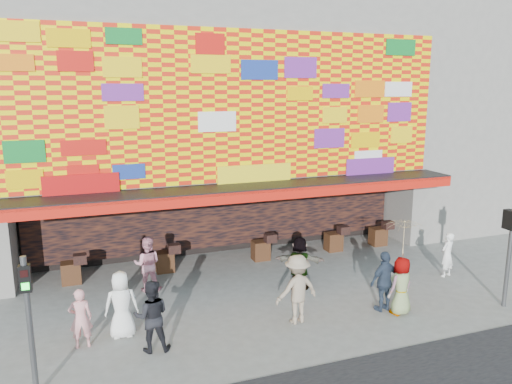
{
  "coord_description": "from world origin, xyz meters",
  "views": [
    {
      "loc": [
        -5.12,
        -11.61,
        6.2
      ],
      "look_at": [
        -0.13,
        2.0,
        3.13
      ],
      "focal_mm": 35.0,
      "sensor_mm": 36.0,
      "label": 1
    }
  ],
  "objects_px": {
    "ped_e": "(385,281)",
    "ped_f": "(299,263)",
    "ped_a": "(121,305)",
    "ped_h": "(447,255)",
    "ped_c": "(152,316)",
    "parasol": "(404,238)",
    "signal_right": "(510,244)",
    "ped_b": "(81,318)",
    "signal_left": "(28,311)",
    "ped_i": "(147,264)",
    "ped_d": "(297,289)",
    "ped_g": "(401,286)"
  },
  "relations": [
    {
      "from": "ped_i",
      "to": "parasol",
      "type": "relative_size",
      "value": 0.87
    },
    {
      "from": "signal_left",
      "to": "ped_d",
      "type": "relative_size",
      "value": 1.6
    },
    {
      "from": "signal_right",
      "to": "ped_a",
      "type": "height_order",
      "value": "signal_right"
    },
    {
      "from": "ped_b",
      "to": "parasol",
      "type": "distance_m",
      "value": 8.55
    },
    {
      "from": "ped_f",
      "to": "ped_c",
      "type": "bearing_deg",
      "value": 51.2
    },
    {
      "from": "signal_left",
      "to": "ped_f",
      "type": "distance_m",
      "value": 8.13
    },
    {
      "from": "ped_g",
      "to": "ped_b",
      "type": "bearing_deg",
      "value": -21.22
    },
    {
      "from": "ped_c",
      "to": "ped_f",
      "type": "bearing_deg",
      "value": -146.08
    },
    {
      "from": "signal_left",
      "to": "ped_a",
      "type": "bearing_deg",
      "value": 45.52
    },
    {
      "from": "signal_right",
      "to": "ped_a",
      "type": "relative_size",
      "value": 1.75
    },
    {
      "from": "ped_e",
      "to": "ped_f",
      "type": "relative_size",
      "value": 1.04
    },
    {
      "from": "signal_left",
      "to": "signal_right",
      "type": "bearing_deg",
      "value": 0.0
    },
    {
      "from": "signal_right",
      "to": "ped_h",
      "type": "height_order",
      "value": "signal_right"
    },
    {
      "from": "ped_c",
      "to": "parasol",
      "type": "xyz_separation_m",
      "value": [
        6.77,
        -0.38,
        1.32
      ]
    },
    {
      "from": "ped_f",
      "to": "signal_right",
      "type": "bearing_deg",
      "value": 174.24
    },
    {
      "from": "ped_h",
      "to": "signal_right",
      "type": "bearing_deg",
      "value": 71.78
    },
    {
      "from": "signal_right",
      "to": "ped_b",
      "type": "bearing_deg",
      "value": 171.38
    },
    {
      "from": "ped_h",
      "to": "parasol",
      "type": "relative_size",
      "value": 0.77
    },
    {
      "from": "signal_right",
      "to": "ped_a",
      "type": "xyz_separation_m",
      "value": [
        -10.49,
        1.94,
        -1.0
      ]
    },
    {
      "from": "ped_c",
      "to": "ped_h",
      "type": "xyz_separation_m",
      "value": [
        9.91,
        1.45,
        -0.13
      ]
    },
    {
      "from": "signal_left",
      "to": "ped_e",
      "type": "height_order",
      "value": "signal_left"
    },
    {
      "from": "ped_g",
      "to": "ped_e",
      "type": "bearing_deg",
      "value": -62.47
    },
    {
      "from": "ped_a",
      "to": "ped_e",
      "type": "distance_m",
      "value": 7.14
    },
    {
      "from": "ped_e",
      "to": "ped_f",
      "type": "distance_m",
      "value": 2.74
    },
    {
      "from": "ped_b",
      "to": "ped_h",
      "type": "height_order",
      "value": "ped_h"
    },
    {
      "from": "signal_right",
      "to": "ped_b",
      "type": "relative_size",
      "value": 2.0
    },
    {
      "from": "signal_left",
      "to": "parasol",
      "type": "height_order",
      "value": "signal_left"
    },
    {
      "from": "ped_a",
      "to": "ped_h",
      "type": "height_order",
      "value": "ped_a"
    },
    {
      "from": "ped_g",
      "to": "ped_h",
      "type": "xyz_separation_m",
      "value": [
        3.15,
        1.82,
        -0.07
      ]
    },
    {
      "from": "signal_right",
      "to": "ped_c",
      "type": "xyz_separation_m",
      "value": [
        -9.88,
        1.01,
        -0.98
      ]
    },
    {
      "from": "ped_c",
      "to": "ped_h",
      "type": "height_order",
      "value": "ped_c"
    },
    {
      "from": "ped_h",
      "to": "ped_d",
      "type": "bearing_deg",
      "value": -5.49
    },
    {
      "from": "ped_c",
      "to": "ped_d",
      "type": "bearing_deg",
      "value": -168.14
    },
    {
      "from": "signal_left",
      "to": "ped_f",
      "type": "height_order",
      "value": "signal_left"
    },
    {
      "from": "signal_right",
      "to": "ped_f",
      "type": "relative_size",
      "value": 1.79
    },
    {
      "from": "ped_i",
      "to": "ped_h",
      "type": "bearing_deg",
      "value": -178.34
    },
    {
      "from": "ped_b",
      "to": "ped_c",
      "type": "distance_m",
      "value": 1.75
    },
    {
      "from": "ped_f",
      "to": "ped_g",
      "type": "xyz_separation_m",
      "value": [
        1.88,
        -2.58,
        -0.02
      ]
    },
    {
      "from": "ped_a",
      "to": "ped_c",
      "type": "distance_m",
      "value": 1.12
    },
    {
      "from": "ped_b",
      "to": "parasol",
      "type": "bearing_deg",
      "value": 172.37
    },
    {
      "from": "ped_a",
      "to": "signal_right",
      "type": "bearing_deg",
      "value": 172.23
    },
    {
      "from": "ped_d",
      "to": "ped_g",
      "type": "bearing_deg",
      "value": 162.79
    },
    {
      "from": "signal_left",
      "to": "parasol",
      "type": "distance_m",
      "value": 9.31
    },
    {
      "from": "ped_c",
      "to": "ped_d",
      "type": "distance_m",
      "value": 3.86
    },
    {
      "from": "ped_b",
      "to": "signal_left",
      "type": "bearing_deg",
      "value": 61.83
    },
    {
      "from": "signal_right",
      "to": "parasol",
      "type": "distance_m",
      "value": 3.2
    },
    {
      "from": "ped_f",
      "to": "ped_e",
      "type": "bearing_deg",
      "value": 152.21
    },
    {
      "from": "ped_h",
      "to": "ped_i",
      "type": "height_order",
      "value": "ped_i"
    },
    {
      "from": "ped_e",
      "to": "ped_h",
      "type": "relative_size",
      "value": 1.16
    },
    {
      "from": "signal_right",
      "to": "signal_left",
      "type": "bearing_deg",
      "value": 180.0
    }
  ]
}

